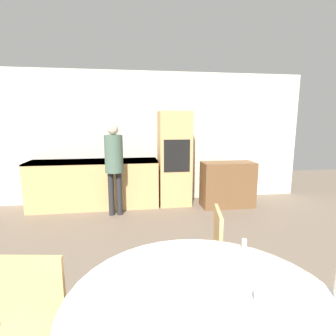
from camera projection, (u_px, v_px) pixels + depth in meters
name	position (u px, v px, depth m)	size (l,w,h in m)	color
wall_back	(152.00, 138.00, 5.33)	(6.34, 0.05, 2.60)	beige
kitchen_counter	(95.00, 183.00, 4.98)	(2.38, 0.60, 0.90)	tan
oven_unit	(174.00, 158.00, 5.13)	(0.61, 0.59, 1.82)	tan
sideboard	(228.00, 184.00, 5.04)	(1.00, 0.45, 0.87)	brown
chair_far_left	(25.00, 331.00, 1.42)	(0.46, 0.46, 0.90)	tan
chair_far_right	(206.00, 253.00, 2.26)	(0.48, 0.48, 0.90)	tan
person_standing	(114.00, 159.00, 4.47)	(0.31, 0.31, 1.59)	#262628
cup	(198.00, 289.00, 1.32)	(0.08, 0.08, 0.08)	silver
bowl_near	(272.00, 299.00, 1.27)	(0.17, 0.17, 0.05)	silver
bowl_centre	(234.00, 308.00, 1.21)	(0.16, 0.16, 0.05)	silver
salt_shaker	(244.00, 245.00, 1.78)	(0.03, 0.03, 0.09)	white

